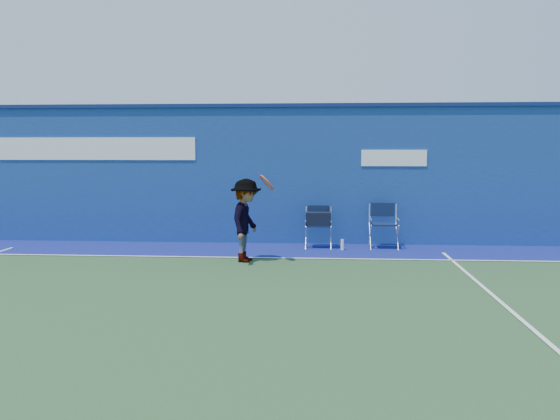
# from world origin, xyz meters

# --- Properties ---
(ground) EXTENTS (80.00, 80.00, 0.00)m
(ground) POSITION_xyz_m (0.00, 0.00, 0.00)
(ground) COLOR #294C28
(ground) RESTS_ON ground
(stadium_wall) EXTENTS (24.00, 0.50, 3.08)m
(stadium_wall) POSITION_xyz_m (-0.00, 5.20, 1.55)
(stadium_wall) COLOR navy
(stadium_wall) RESTS_ON ground
(out_of_bounds_strip) EXTENTS (24.00, 1.80, 0.01)m
(out_of_bounds_strip) POSITION_xyz_m (0.00, 4.10, 0.00)
(out_of_bounds_strip) COLOR navy
(out_of_bounds_strip) RESTS_ON ground
(court_lines) EXTENTS (24.00, 12.00, 0.01)m
(court_lines) POSITION_xyz_m (0.00, 0.60, 0.01)
(court_lines) COLOR white
(court_lines) RESTS_ON out_of_bounds_strip
(directors_chair_left) EXTENTS (0.53, 0.49, 0.89)m
(directors_chair_left) POSITION_xyz_m (1.98, 4.47, 0.38)
(directors_chair_left) COLOR silver
(directors_chair_left) RESTS_ON ground
(directors_chair_right) EXTENTS (0.57, 0.51, 0.95)m
(directors_chair_right) POSITION_xyz_m (3.36, 4.51, 0.30)
(directors_chair_right) COLOR silver
(directors_chair_right) RESTS_ON ground
(water_bottle) EXTENTS (0.07, 0.07, 0.23)m
(water_bottle) POSITION_xyz_m (2.48, 4.21, 0.12)
(water_bottle) COLOR white
(water_bottle) RESTS_ON ground
(tennis_player) EXTENTS (0.95, 1.07, 1.64)m
(tennis_player) POSITION_xyz_m (0.64, 2.87, 0.78)
(tennis_player) COLOR #EA4738
(tennis_player) RESTS_ON ground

